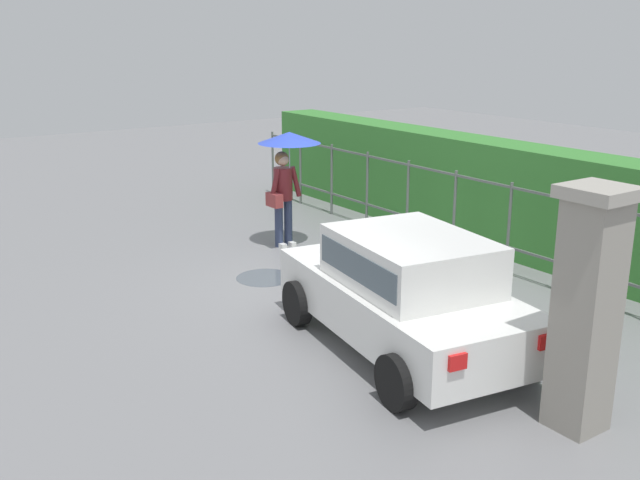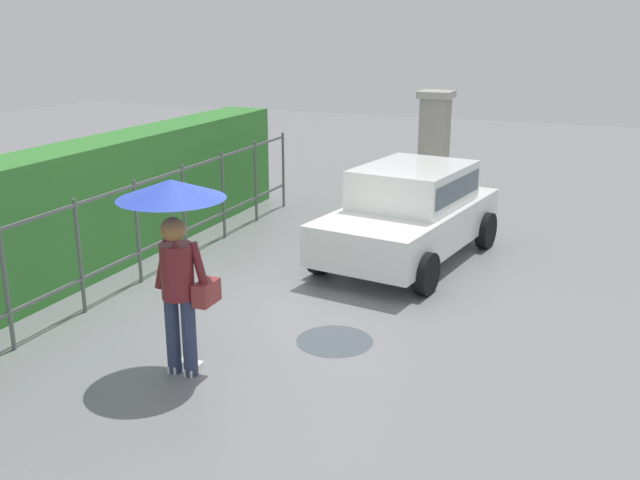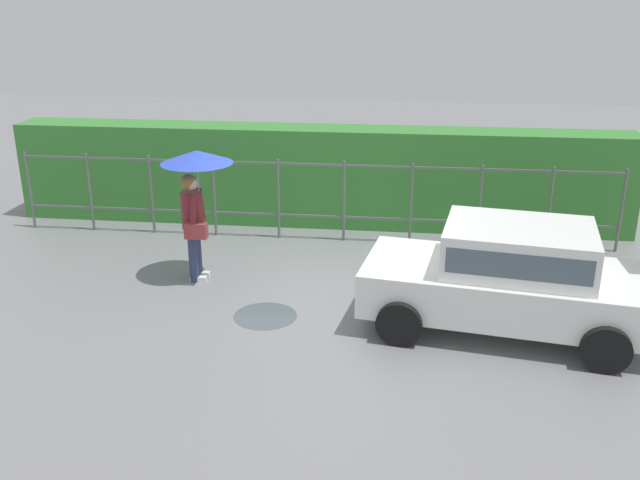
# 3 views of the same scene
# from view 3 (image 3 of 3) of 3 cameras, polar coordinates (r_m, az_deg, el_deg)

# --- Properties ---
(ground_plane) EXTENTS (40.00, 40.00, 0.00)m
(ground_plane) POSITION_cam_3_polar(r_m,az_deg,el_deg) (10.46, 1.25, -4.64)
(ground_plane) COLOR slate
(car) EXTENTS (3.92, 2.32, 1.48)m
(car) POSITION_cam_3_polar(r_m,az_deg,el_deg) (9.49, 15.38, -2.73)
(car) COLOR white
(car) RESTS_ON ground
(pedestrian) EXTENTS (1.11, 1.11, 2.08)m
(pedestrian) POSITION_cam_3_polar(r_m,az_deg,el_deg) (10.75, -10.30, 4.76)
(pedestrian) COLOR #2D3856
(pedestrian) RESTS_ON ground
(fence_section) EXTENTS (10.95, 0.05, 1.50)m
(fence_section) POSITION_cam_3_polar(r_m,az_deg,el_deg) (12.58, -0.75, 3.65)
(fence_section) COLOR #59605B
(fence_section) RESTS_ON ground
(hedge_row) EXTENTS (11.90, 0.90, 1.90)m
(hedge_row) POSITION_cam_3_polar(r_m,az_deg,el_deg) (13.52, -0.17, 5.35)
(hedge_row) COLOR #387F33
(hedge_row) RESTS_ON ground
(puddle_near) EXTENTS (0.91, 0.91, 0.00)m
(puddle_near) POSITION_cam_3_polar(r_m,az_deg,el_deg) (9.86, -4.56, -6.29)
(puddle_near) COLOR #4C545B
(puddle_near) RESTS_ON ground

